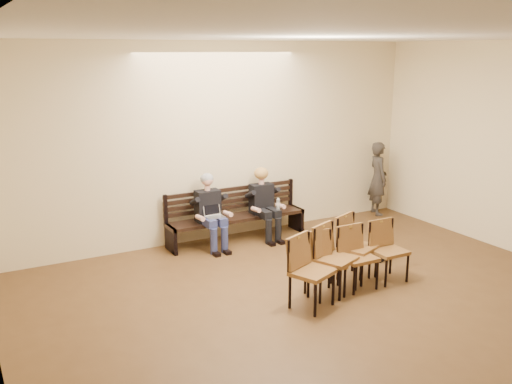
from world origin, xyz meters
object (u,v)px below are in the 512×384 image
Objects in this scene: bench at (237,228)px; laptop at (215,218)px; chair_row_front at (358,258)px; seated_woman at (264,206)px; chair_row_back at (336,259)px; bag at (379,250)px; seated_man at (210,213)px; water_bottle at (278,211)px; passerby at (378,173)px.

bench is 8.56× the size of laptop.
seated_woman is at bearing 91.95° from chair_row_front.
seated_woman is at bearing 60.77° from chair_row_back.
chair_row_back is at bearing -152.62° from bag.
seated_man is at bearing 97.55° from laptop.
water_bottle is 0.13× the size of chair_row_back.
seated_woman is 2.85m from passerby.
seated_woman reaches higher than chair_row_front.
seated_woman is 1.06m from laptop.
passerby reaches higher than bag.
seated_man is 3.91m from passerby.
laptop is at bearing 142.40° from bag.
seated_man is at bearing 167.37° from water_bottle.
passerby is at bearing 46.13° from chair_row_front.
bag is at bearing -50.49° from bench.
water_bottle is 0.13× the size of passerby.
chair_row_front reaches higher than water_bottle.
water_bottle reaches higher than bag.
bench is 0.71m from laptop.
seated_man reaches higher than bench.
passerby reaches higher than seated_woman.
bag is 2.77m from passerby.
water_bottle is at bearing -2.58° from laptop.
chair_row_back reaches higher than bench.
bench is 1.49× the size of chair_row_back.
seated_man is 1.07m from seated_woman.
seated_man reaches higher than chair_row_back.
bag is at bearing -57.80° from water_bottle.
passerby reaches higher than seated_man.
bench is 11.86× the size of water_bottle.
chair_row_back is (0.75, -2.41, -0.07)m from laptop.
chair_row_front is (-0.07, -2.34, -0.11)m from water_bottle.
passerby is at bearing 3.23° from seated_man.
seated_man reaches higher than water_bottle.
water_bottle is 1.90m from bag.
bench is 2.20× the size of seated_woman.
laptop is 2.69m from chair_row_front.
bag is at bearing 36.49° from chair_row_front.
water_bottle is 2.76m from passerby.
laptop reaches higher than bench.
seated_woman is at bearing 11.35° from laptop.
seated_man reaches higher than chair_row_front.
seated_man is 1.23m from water_bottle.
water_bottle is (0.14, -0.27, -0.03)m from seated_woman.
seated_man is 4.10× the size of laptop.
chair_row_back reaches higher than bag.
passerby is at bearing 1.72° from bench.
bench is 0.81m from water_bottle.
seated_woman reaches higher than chair_row_back.
chair_row_front is 0.37m from chair_row_back.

